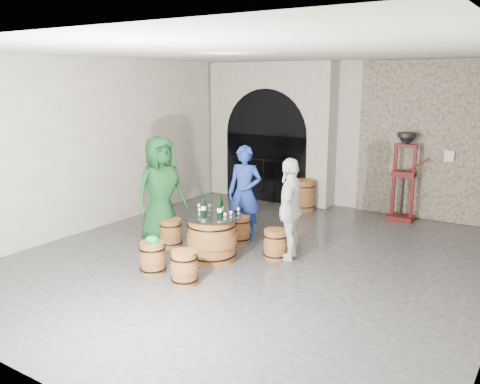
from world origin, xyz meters
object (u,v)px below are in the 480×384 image
Objects in this scene: barrel_stool_near_left at (153,258)px; barrel_table at (212,238)px; barrel_stool_right at (275,244)px; person_green at (161,191)px; corking_press at (404,170)px; person_white at (290,209)px; wine_bottle_left at (203,206)px; side_barrel at (304,195)px; barrel_stool_left at (171,233)px; wine_bottle_right at (221,206)px; person_blue at (245,193)px; wine_bottle_center at (220,208)px; barrel_stool_near_right at (185,268)px; barrel_stool_far at (240,229)px.

barrel_table is at bearing 66.20° from barrel_stool_near_left.
person_green is at bearing -168.74° from barrel_stool_right.
corking_press is at bearing 73.01° from barrel_stool_right.
barrel_stool_near_left is at bearing -52.92° from person_white.
person_green is 1.15× the size of person_white.
corking_press reaches higher than wine_bottle_left.
barrel_stool_left is at bearing -103.42° from side_barrel.
barrel_table is 0.52m from wine_bottle_left.
barrel_stool_left is at bearing -86.68° from person_white.
wine_bottle_right is at bearing -115.95° from corking_press.
wine_bottle_right is (1.32, -0.09, -0.07)m from person_green.
barrel_stool_near_left is 0.71× the size of side_barrel.
person_blue is 5.19× the size of wine_bottle_right.
barrel_stool_right is at bearing 36.83° from barrel_table.
person_blue is (-0.16, 1.20, 0.48)m from barrel_table.
barrel_table is at bearing -95.83° from person_blue.
person_blue reaches higher than wine_bottle_center.
barrel_stool_near_right is at bearing -76.00° from barrel_table.
corking_press reaches higher than wine_bottle_center.
person_green is at bearing 126.05° from barrel_stool_near_left.
barrel_table is 3.62m from side_barrel.
barrel_table is at bearing -66.09° from person_white.
side_barrel is at bearing 87.04° from barrel_stool_near_left.
wine_bottle_center is (-0.10, 0.99, 0.63)m from barrel_stool_near_right.
barrel_table reaches higher than barrel_stool_far.
person_blue is (-0.97, 0.60, 0.61)m from barrel_stool_right.
barrel_table is at bearing -143.17° from barrel_stool_right.
wine_bottle_right is 3.56m from side_barrel.
barrel_table is 1.02m from barrel_stool_near_left.
barrel_stool_near_left is 5.47m from corking_press.
wine_bottle_left is (-0.95, -0.63, 0.63)m from barrel_stool_right.
wine_bottle_right is (0.10, 0.11, 0.50)m from barrel_table.
person_white is 1.37m from wine_bottle_left.
barrel_stool_left is at bearing -81.49° from person_green.
person_green is at bearing -107.14° from side_barrel.
barrel_stool_near_right is 1.48× the size of wine_bottle_right.
wine_bottle_right is (0.23, -0.89, 0.63)m from barrel_stool_far.
side_barrel is (0.83, 3.46, 0.10)m from barrel_stool_left.
barrel_stool_near_right is 0.27× the size of corking_press.
wine_bottle_left is at bearing 73.19° from barrel_stool_near_left.
barrel_stool_right is 1.48× the size of wine_bottle_left.
person_blue is at bearing 100.45° from barrel_stool_near_right.
person_white is 3.37m from corking_press.
person_blue is 0.95× the size of corking_press.
person_blue reaches higher than person_white.
wine_bottle_right is at bearing -145.42° from barrel_stool_right.
person_blue is 1.23m from wine_bottle_center.
barrel_stool_far and barrel_stool_near_left have the same top height.
person_white is (1.40, 1.67, 0.58)m from barrel_stool_near_left.
corking_press is (2.25, 4.92, 0.80)m from barrel_stool_near_left.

